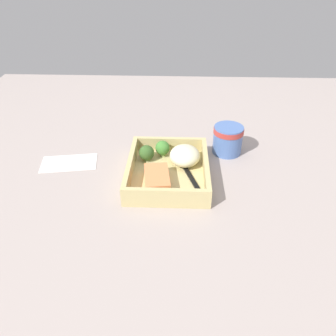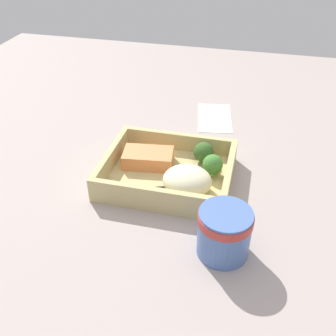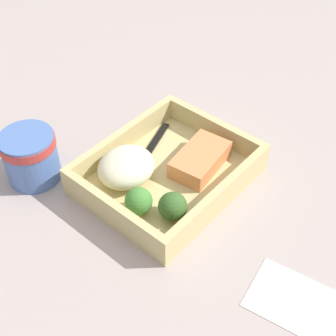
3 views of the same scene
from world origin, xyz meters
The scene contains 10 objects.
ground_plane centered at (0.00, 0.00, -1.00)cm, with size 160.00×160.00×2.00cm, color #A1938E.
takeout_tray centered at (0.00, 0.00, 0.60)cm, with size 24.87×20.54×1.20cm, color tan.
tray_rim centered at (0.00, 0.00, 3.07)cm, with size 24.87×20.54×3.74cm.
salmon_fillet centered at (-4.78, 2.53, 2.66)cm, with size 9.98×5.90×2.92cm, color #E4854E.
mashed_potatoes centered at (4.68, -4.31, 3.64)cm, with size 9.08×8.12×4.87cm, color beige.
broccoli_floret_1 centered at (5.98, 6.03, 3.43)cm, with size 4.15×4.15×4.37cm.
broccoli_floret_2 centered at (8.46, 1.85, 3.60)cm, with size 3.98×3.98×4.48cm.
fork centered at (-0.48, -5.31, 1.42)cm, with size 15.51×6.58×0.44cm.
paper_cup centered at (12.95, -16.54, 4.57)cm, with size 8.48×8.48×8.19cm.
receipt_slip centered at (5.38, 27.66, 0.12)cm, with size 8.17×15.00×0.24cm, color white.
Camera 2 is at (14.88, -60.71, 47.39)cm, focal length 42.00 mm.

